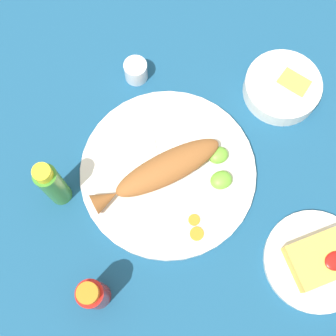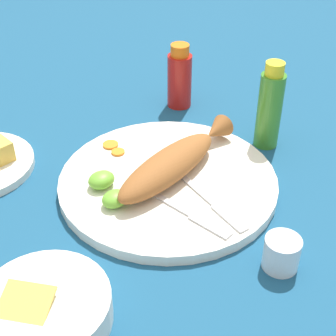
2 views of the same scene
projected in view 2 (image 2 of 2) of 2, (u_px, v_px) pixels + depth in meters
name	position (u px, v px, depth m)	size (l,w,h in m)	color
ground_plane	(168.00, 186.00, 0.86)	(4.00, 4.00, 0.00)	navy
main_plate	(168.00, 182.00, 0.86)	(0.36, 0.36, 0.02)	white
fried_fish	(174.00, 162.00, 0.85)	(0.28, 0.09, 0.05)	#935628
fork_near	(211.00, 202.00, 0.80)	(0.05, 0.18, 0.00)	silver
fork_far	(187.00, 213.00, 0.78)	(0.03, 0.19, 0.00)	silver
carrot_slice_near	(118.00, 152.00, 0.91)	(0.02, 0.02, 0.00)	orange
carrot_slice_mid	(111.00, 145.00, 0.93)	(0.03, 0.03, 0.00)	orange
lime_wedge_main	(101.00, 180.00, 0.83)	(0.05, 0.04, 0.02)	#6BB233
lime_wedge_side	(115.00, 199.00, 0.79)	(0.04, 0.04, 0.02)	#6BB233
hot_sauce_bottle_red	(180.00, 78.00, 1.05)	(0.05, 0.05, 0.13)	#B21914
hot_sauce_bottle_green	(270.00, 108.00, 0.92)	(0.04, 0.04, 0.16)	#3D8428
salt_cup	(281.00, 255.00, 0.71)	(0.05, 0.05, 0.05)	silver
guacamole_bowl	(45.00, 308.00, 0.63)	(0.16, 0.16, 0.05)	white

